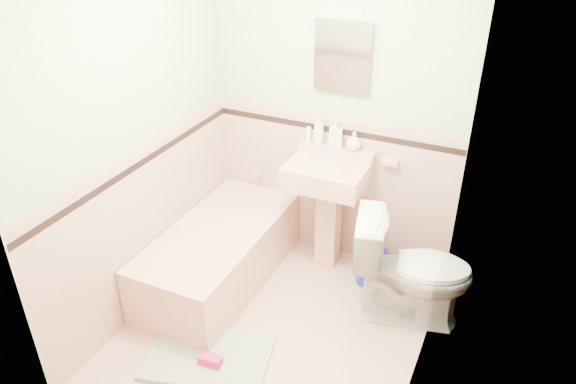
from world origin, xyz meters
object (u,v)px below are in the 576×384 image
at_px(sink, 326,217).
at_px(soap_bottle_left, 319,130).
at_px(soap_bottle_mid, 336,133).
at_px(medicine_cabinet, 343,57).
at_px(toilet, 412,270).
at_px(shoe, 210,360).
at_px(soap_bottle_right, 354,141).
at_px(bathtub, 220,256).
at_px(bucket, 370,268).

distance_m(sink, soap_bottle_left, 0.69).
xyz_separation_m(soap_bottle_left, soap_bottle_mid, (0.14, 0.00, -0.00)).
height_order(medicine_cabinet, toilet, medicine_cabinet).
bearing_deg(medicine_cabinet, shoe, -99.77).
relative_size(medicine_cabinet, toilet, 0.60).
bearing_deg(toilet, soap_bottle_right, 39.12).
bearing_deg(bathtub, bucket, 23.65).
distance_m(soap_bottle_mid, toilet, 1.16).
distance_m(soap_bottle_left, soap_bottle_mid, 0.14).
height_order(soap_bottle_left, toilet, soap_bottle_left).
xyz_separation_m(bathtub, soap_bottle_mid, (0.67, 0.71, 0.89)).
bearing_deg(soap_bottle_right, soap_bottle_left, 180.00).
distance_m(toilet, bucket, 0.53).
relative_size(soap_bottle_mid, toilet, 0.26).
height_order(bucket, shoe, bucket).
bearing_deg(bathtub, toilet, 8.47).
bearing_deg(soap_bottle_left, soap_bottle_mid, 0.00).
bearing_deg(sink, bucket, -7.31).
xyz_separation_m(medicine_cabinet, soap_bottle_mid, (-0.01, -0.03, -0.58)).
height_order(medicine_cabinet, shoe, medicine_cabinet).
bearing_deg(soap_bottle_mid, soap_bottle_left, 180.00).
distance_m(medicine_cabinet, soap_bottle_left, 0.60).
distance_m(sink, shoe, 1.43).
bearing_deg(soap_bottle_right, soap_bottle_mid, 180.00).
bearing_deg(soap_bottle_right, sink, -126.77).
bearing_deg(soap_bottle_left, toilet, -28.01).
bearing_deg(shoe, toilet, 38.10).
height_order(medicine_cabinet, soap_bottle_right, medicine_cabinet).
height_order(sink, bucket, sink).
xyz_separation_m(soap_bottle_left, shoe, (-0.11, -1.53, -1.06)).
xyz_separation_m(soap_bottle_right, shoe, (-0.40, -1.53, -1.02)).
xyz_separation_m(medicine_cabinet, bucket, (0.41, -0.26, -1.56)).
xyz_separation_m(sink, soap_bottle_left, (-0.15, 0.18, 0.65)).
height_order(bathtub, toilet, toilet).
distance_m(medicine_cabinet, toilet, 1.59).
xyz_separation_m(bathtub, soap_bottle_left, (0.53, 0.71, 0.89)).
distance_m(bathtub, sink, 0.90).
relative_size(soap_bottle_left, toilet, 0.27).
distance_m(soap_bottle_left, bucket, 1.16).
distance_m(soap_bottle_mid, soap_bottle_right, 0.15).
bearing_deg(bathtub, soap_bottle_right, 41.08).
height_order(bathtub, bucket, bathtub).
relative_size(soap_bottle_right, bucket, 0.54).
xyz_separation_m(bathtub, sink, (0.68, 0.53, 0.25)).
xyz_separation_m(medicine_cabinet, soap_bottle_left, (-0.15, -0.03, -0.58)).
bearing_deg(shoe, medicine_cabinet, 73.56).
height_order(soap_bottle_mid, shoe, soap_bottle_mid).
xyz_separation_m(sink, shoe, (-0.27, -1.35, -0.41)).
xyz_separation_m(medicine_cabinet, shoe, (-0.27, -1.56, -1.64)).
relative_size(bathtub, shoe, 9.87).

